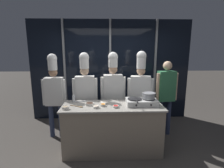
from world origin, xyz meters
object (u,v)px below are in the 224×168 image
(frying_pan, at_px, (135,98))
(prep_bowl_carrots, at_px, (103,105))
(serving_spoon_solid, at_px, (79,106))
(chef_line, at_px, (113,88))
(stock_pot, at_px, (149,96))
(serving_spoon_slotted, at_px, (83,101))
(prep_bowl_soy_glaze, at_px, (90,104))
(person_guest, at_px, (166,91))
(prep_bowl_onion, at_px, (104,103))
(chef_sous, at_px, (85,89))
(squeeze_bottle_clear, at_px, (74,98))
(prep_bowl_bell_pepper, at_px, (116,106))
(chef_pastry, at_px, (140,89))
(prep_bowl_mushrooms, at_px, (65,108))
(prep_bowl_chicken, at_px, (96,107))
(chef_head, at_px, (54,90))
(portable_stove, at_px, (142,102))

(frying_pan, height_order, prep_bowl_carrots, frying_pan)
(serving_spoon_solid, bearing_deg, chef_line, 47.30)
(stock_pot, xyz_separation_m, serving_spoon_slotted, (-1.26, 0.23, -0.17))
(prep_bowl_carrots, height_order, serving_spoon_solid, prep_bowl_carrots)
(prep_bowl_soy_glaze, xyz_separation_m, person_guest, (1.63, 0.57, 0.09))
(frying_pan, xyz_separation_m, prep_bowl_onion, (-0.57, 0.09, -0.11))
(serving_spoon_solid, xyz_separation_m, chef_sous, (0.04, 0.65, 0.16))
(squeeze_bottle_clear, height_order, prep_bowl_bell_pepper, squeeze_bottle_clear)
(squeeze_bottle_clear, relative_size, chef_line, 0.08)
(squeeze_bottle_clear, xyz_separation_m, chef_line, (0.79, 0.37, 0.10))
(squeeze_bottle_clear, xyz_separation_m, chef_pastry, (1.39, 0.32, 0.09))
(frying_pan, xyz_separation_m, chef_pastry, (0.21, 0.56, 0.03))
(prep_bowl_mushrooms, relative_size, prep_bowl_onion, 0.74)
(serving_spoon_slotted, height_order, person_guest, person_guest)
(prep_bowl_carrots, distance_m, serving_spoon_slotted, 0.50)
(prep_bowl_mushrooms, bearing_deg, serving_spoon_solid, 28.88)
(prep_bowl_mushrooms, distance_m, person_guest, 2.18)
(prep_bowl_chicken, height_order, chef_head, chef_head)
(serving_spoon_slotted, height_order, chef_sous, chef_sous)
(prep_bowl_carrots, relative_size, chef_head, 0.05)
(chef_sous, bearing_deg, prep_bowl_onion, 127.57)
(stock_pot, distance_m, prep_bowl_chicken, 1.00)
(prep_bowl_soy_glaze, relative_size, chef_line, 0.09)
(portable_stove, height_order, prep_bowl_chicken, portable_stove)
(prep_bowl_chicken, bearing_deg, chef_line, 66.67)
(person_guest, bearing_deg, chef_head, -7.24)
(prep_bowl_carrots, relative_size, prep_bowl_soy_glaze, 0.61)
(prep_bowl_mushrooms, relative_size, prep_bowl_bell_pepper, 1.12)
(portable_stove, bearing_deg, prep_bowl_chicken, -169.29)
(frying_pan, distance_m, chef_pastry, 0.60)
(prep_bowl_soy_glaze, bearing_deg, chef_sous, 104.71)
(chef_sous, height_order, chef_pastry, chef_pastry)
(prep_bowl_carrots, bearing_deg, squeeze_bottle_clear, 152.91)
(prep_bowl_chicken, bearing_deg, chef_head, 141.40)
(prep_bowl_bell_pepper, relative_size, chef_head, 0.06)
(serving_spoon_slotted, distance_m, chef_head, 0.76)
(chef_line, bearing_deg, prep_bowl_soy_glaze, 51.09)
(chef_pastry, bearing_deg, serving_spoon_solid, 38.84)
(stock_pot, relative_size, chef_pastry, 0.13)
(prep_bowl_chicken, xyz_separation_m, prep_bowl_bell_pepper, (0.35, 0.01, -0.00))
(prep_bowl_carrots, bearing_deg, prep_bowl_bell_pepper, -20.41)
(chef_head, height_order, person_guest, chef_head)
(portable_stove, xyz_separation_m, chef_head, (-1.78, 0.59, 0.10))
(prep_bowl_bell_pepper, bearing_deg, portable_stove, 16.58)
(prep_bowl_soy_glaze, xyz_separation_m, chef_pastry, (1.05, 0.54, 0.14))
(stock_pot, distance_m, chef_head, 2.00)
(prep_bowl_mushrooms, distance_m, chef_pastry, 1.64)
(chef_pastry, bearing_deg, prep_bowl_bell_pepper, 62.09)
(chef_sous, bearing_deg, stock_pot, 152.56)
(prep_bowl_mushrooms, xyz_separation_m, serving_spoon_slotted, (0.24, 0.44, -0.02))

